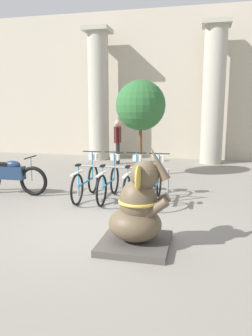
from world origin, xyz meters
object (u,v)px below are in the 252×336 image
bicycle_1 (109,182)px  motorcycle (10,175)px  elephant_statue (138,213)px  potted_tree (141,109)px  bicycle_2 (132,183)px  person_pedestrian (118,138)px  bicycle_3 (156,184)px  bicycle_0 (86,181)px

bicycle_1 → motorcycle: size_ratio=0.90×
elephant_statue → potted_tree: size_ratio=0.54×
bicycle_1 → bicycle_2: size_ratio=1.00×
person_pedestrian → bicycle_1: bearing=-77.7°
bicycle_2 → potted_tree: size_ratio=0.61×
bicycle_3 → potted_tree: 3.33m
person_pedestrian → bicycle_3: bearing=-65.8°
bicycle_2 → bicycle_3: same height
elephant_statue → person_pedestrian: person_pedestrian is taller
motorcycle → person_pedestrian: person_pedestrian is taller
potted_tree → motorcycle: bearing=-133.7°
bicycle_1 → potted_tree: bearing=85.5°
bicycle_1 → motorcycle: 2.50m
motorcycle → potted_tree: 4.24m
bicycle_1 → motorcycle: bicycle_1 is taller
bicycle_0 → person_pedestrian: bearing=95.8°
elephant_statue → motorcycle: (-3.66, 2.34, -0.07)m
bicycle_1 → elephant_statue: elephant_statue is taller
bicycle_2 → elephant_statue: size_ratio=1.12×
bicycle_3 → motorcycle: size_ratio=0.90×
bicycle_3 → person_pedestrian: (-2.14, 4.76, 0.57)m
bicycle_0 → bicycle_1: bearing=2.9°
bicycle_0 → bicycle_1: 0.55m
bicycle_0 → motorcycle: bearing=-177.8°
bicycle_3 → elephant_statue: elephant_statue is taller
bicycle_0 → person_pedestrian: size_ratio=1.08×
bicycle_2 → bicycle_0: bearing=-177.3°
bicycle_0 → bicycle_1: size_ratio=1.00×
bicycle_0 → bicycle_3: same height
elephant_statue → person_pedestrian: (-2.20, 7.20, 0.45)m
bicycle_2 → bicycle_3: bearing=-3.3°
bicycle_0 → elephant_statue: bearing=-54.6°
bicycle_0 → elephant_statue: 2.97m
person_pedestrian → potted_tree: (1.25, -2.01, 1.08)m
bicycle_1 → bicycle_3: same height
bicycle_0 → potted_tree: (0.77, 2.77, 1.66)m
elephant_statue → motorcycle: size_ratio=0.80×
bicycle_0 → person_pedestrian: (-0.48, 4.78, 0.57)m
bicycle_1 → bicycle_3: 1.10m
bicycle_2 → person_pedestrian: person_pedestrian is taller
bicycle_2 → potted_tree: 3.20m
bicycle_3 → bicycle_0: bearing=-179.3°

